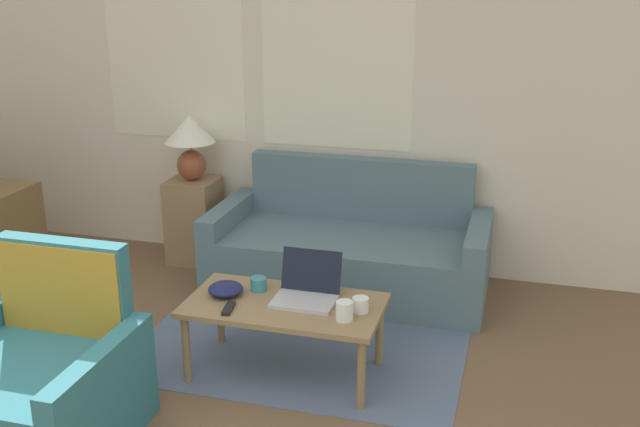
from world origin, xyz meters
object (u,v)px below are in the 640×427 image
Objects in this scene: armchair at (36,387)px; laptop at (307,290)px; cup_navy at (360,305)px; cup_yellow at (258,284)px; tv_remote at (229,308)px; couch at (350,252)px; table_lamp at (190,139)px; cup_white at (344,311)px; coffee_table at (285,311)px; snack_bowl at (226,289)px.

laptop is at bearing 42.43° from armchair.
armchair is 10.37× the size of cup_navy.
cup_yellow is 0.29m from tv_remote.
couch is 1.20m from laptop.
couch is 21.72× the size of cup_navy.
cup_yellow is (-0.30, 0.04, -0.02)m from laptop.
table_lamp is (-0.24, 2.30, 0.69)m from armchair.
armchair is at bearing -149.43° from cup_white.
cup_navy is at bearing -12.84° from laptop.
armchair is (-1.01, -2.14, 0.01)m from couch.
coffee_table is 0.43m from cup_navy.
cup_white is (0.36, -0.11, 0.10)m from coffee_table.
tv_remote is (0.69, 0.72, 0.17)m from armchair.
snack_bowl is (-0.71, 0.12, -0.02)m from cup_white.
cup_yellow is (0.75, 1.00, 0.20)m from armchair.
tv_remote is (-0.26, -0.16, 0.06)m from coffee_table.
couch is 1.78× the size of coffee_table.
armchair reaches higher than snack_bowl.
table_lamp is 1.91m from tv_remote.
snack_bowl is (-0.35, 0.01, 0.08)m from coffee_table.
coffee_table is 0.39m from cup_white.
cup_white is 0.52× the size of snack_bowl.
cup_yellow is at bearing 169.47° from cup_navy.
cup_white is at bearing -9.66° from snack_bowl.
armchair reaches higher than tv_remote.
snack_bowl is at bearing -144.72° from cup_yellow.
cup_yellow reaches higher than snack_bowl.
laptop reaches higher than tv_remote.
laptop is at bearing 33.79° from tv_remote.
snack_bowl is (-0.41, -1.25, 0.20)m from couch.
coffee_table is (0.95, 0.88, 0.11)m from armchair.
cup_yellow is (-0.26, -1.14, 0.21)m from couch.
table_lamp is at bearing 133.91° from laptop.
coffee_table is at bearing -142.87° from laptop.
cup_navy is (0.32, -0.07, -0.02)m from laptop.
couch is 1.32m from cup_navy.
table_lamp is at bearing 127.46° from cup_yellow.
snack_bowl is at bearing -171.53° from laptop.
armchair is at bearing -126.99° from cup_yellow.
cup_navy reaches higher than coffee_table.
couch is at bearing 86.90° from coffee_table.
armchair reaches higher than coffee_table.
snack_bowl is (0.84, -1.41, -0.49)m from table_lamp.
coffee_table is at bearing -93.10° from couch.
cup_yellow is at bearing -102.87° from couch.
laptop reaches higher than snack_bowl.
coffee_table is 3.17× the size of laptop.
cup_white reaches higher than cup_navy.
tv_remote is (-0.62, -0.05, -0.04)m from cup_white.
cup_white is (0.29, -1.37, 0.22)m from couch.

